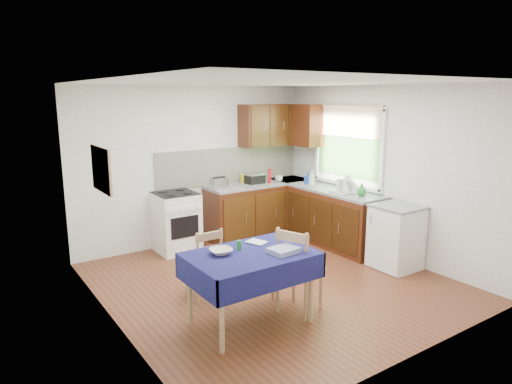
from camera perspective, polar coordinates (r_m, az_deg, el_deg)
floor at (r=5.97m, az=2.05°, el=-11.15°), size 4.20×4.20×0.00m
ceiling at (r=5.49m, az=2.25°, el=13.59°), size 4.00×4.20×0.02m
wall_back at (r=7.37m, az=-7.59°, el=3.33°), size 4.00×0.02×2.50m
wall_front at (r=4.15m, az=19.66°, el=-4.04°), size 4.00×0.02×2.50m
wall_left at (r=4.72m, az=-17.80°, el=-2.01°), size 0.02×4.20×2.50m
wall_right at (r=6.96m, az=15.55°, el=2.48°), size 0.02×4.20×2.50m
base_cabinets at (r=7.56m, az=4.74°, el=-2.73°), size 1.90×2.30×0.86m
worktop_back at (r=7.71m, az=0.48°, el=1.02°), size 1.90×0.60×0.04m
worktop_right at (r=7.24m, az=9.93°, el=0.13°), size 0.60×1.70×0.04m
worktop_corner at (r=8.09m, az=4.27°, el=1.51°), size 0.60×0.60×0.04m
splashback at (r=7.67m, az=-3.19°, el=3.38°), size 2.70×0.02×0.60m
upper_cabinets at (r=7.86m, az=3.37°, el=8.35°), size 1.20×0.85×0.70m
stove at (r=7.06m, az=-9.94°, el=-3.70°), size 0.60×0.61×0.92m
window at (r=7.35m, az=11.41°, el=6.32°), size 0.04×1.48×1.26m
fridge at (r=6.57m, az=17.10°, el=-5.40°), size 0.58×0.60×0.89m
corkboard at (r=4.95m, az=-18.74°, el=2.67°), size 0.04×0.62×0.47m
dining_table at (r=4.72m, az=-0.69°, el=-8.84°), size 1.27×0.86×0.77m
chair_far at (r=5.40m, az=-6.39°, el=-8.63°), size 0.38×0.38×0.85m
chair_near at (r=5.03m, az=5.25°, el=-9.44°), size 0.55×0.55×0.97m
toaster at (r=7.19m, az=-4.63°, el=1.09°), size 0.26×0.16×0.20m
sandwich_press at (r=7.65m, az=-0.23°, el=1.74°), size 0.30×0.26×0.17m
sauce_bottle at (r=7.65m, az=1.70°, el=1.99°), size 0.05×0.05×0.24m
yellow_packet at (r=7.71m, az=-1.46°, el=1.72°), size 0.11×0.08×0.15m
dish_rack at (r=7.06m, az=11.22°, el=0.14°), size 0.42×0.32×0.20m
kettle at (r=7.10m, az=11.41°, el=0.99°), size 0.16×0.16×0.27m
cup at (r=7.82m, az=2.87°, el=1.69°), size 0.14×0.14×0.10m
soap_bottle_a at (r=7.46m, az=6.99°, el=1.75°), size 0.13×0.13×0.26m
soap_bottle_b at (r=7.64m, az=6.53°, el=1.79°), size 0.11×0.11×0.21m
soap_bottle_c at (r=6.84m, az=13.07°, el=0.26°), size 0.20×0.20×0.18m
plate_bowl at (r=4.66m, az=-4.40°, el=-7.41°), size 0.26×0.26×0.06m
book at (r=4.93m, az=-0.45°, el=-6.53°), size 0.22×0.25×0.02m
spice_jar at (r=4.78m, az=-2.13°, el=-6.64°), size 0.05×0.05×0.10m
tea_towel at (r=4.70m, az=3.48°, el=-7.28°), size 0.31×0.26×0.05m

